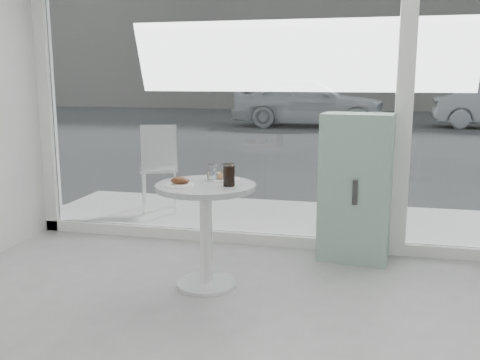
% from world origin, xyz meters
% --- Properties ---
extents(storefront, '(5.00, 0.14, 3.00)m').
position_xyz_m(storefront, '(0.07, 3.00, 1.71)').
color(storefront, white).
rests_on(storefront, ground).
extents(main_table, '(0.72, 0.72, 0.77)m').
position_xyz_m(main_table, '(-0.50, 1.90, 0.55)').
color(main_table, white).
rests_on(main_table, ground).
extents(patio_deck, '(5.60, 1.60, 0.05)m').
position_xyz_m(patio_deck, '(0.00, 3.80, 0.03)').
color(patio_deck, silver).
rests_on(patio_deck, ground).
extents(street, '(40.00, 24.00, 0.00)m').
position_xyz_m(street, '(0.00, 16.00, -0.00)').
color(street, '#333333').
rests_on(street, ground).
extents(far_building, '(40.00, 2.00, 8.00)m').
position_xyz_m(far_building, '(0.00, 25.00, 4.00)').
color(far_building, gray).
rests_on(far_building, ground).
extents(mint_cabinet, '(0.61, 0.44, 1.23)m').
position_xyz_m(mint_cabinet, '(0.54, 2.78, 0.62)').
color(mint_cabinet, '#86AC9B').
rests_on(mint_cabinet, ground).
extents(patio_chair, '(0.52, 0.52, 0.94)m').
position_xyz_m(patio_chair, '(-1.65, 3.89, 0.58)').
color(patio_chair, white).
rests_on(patio_chair, patio_deck).
extents(car_white, '(4.70, 1.97, 1.59)m').
position_xyz_m(car_white, '(-1.17, 15.13, 0.79)').
color(car_white, silver).
rests_on(car_white, street).
extents(plate_fritter, '(0.20, 0.20, 0.07)m').
position_xyz_m(plate_fritter, '(-0.65, 1.79, 0.80)').
color(plate_fritter, white).
rests_on(plate_fritter, main_table).
extents(plate_donut, '(0.24, 0.24, 0.06)m').
position_xyz_m(plate_donut, '(-0.41, 2.08, 0.79)').
color(plate_donut, white).
rests_on(plate_donut, main_table).
extents(water_tumbler_a, '(0.08, 0.08, 0.12)m').
position_xyz_m(water_tumbler_a, '(-0.49, 2.03, 0.82)').
color(water_tumbler_a, white).
rests_on(water_tumbler_a, main_table).
extents(water_tumbler_b, '(0.07, 0.07, 0.12)m').
position_xyz_m(water_tumbler_b, '(-0.40, 2.08, 0.82)').
color(water_tumbler_b, white).
rests_on(water_tumbler_b, main_table).
extents(cola_glass, '(0.08, 0.08, 0.16)m').
position_xyz_m(cola_glass, '(-0.32, 1.87, 0.85)').
color(cola_glass, white).
rests_on(cola_glass, main_table).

